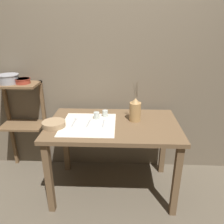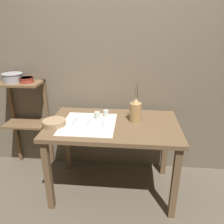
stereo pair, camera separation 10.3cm
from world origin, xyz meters
name	(u,v)px [view 1 (the left image)]	position (x,y,z in m)	size (l,w,h in m)	color
ground_plane	(113,188)	(0.00, 0.00, 0.00)	(12.00, 12.00, 0.00)	brown
stone_wall_back	(115,73)	(0.00, 0.50, 1.20)	(7.00, 0.06, 2.40)	#6B5E4C
wooden_table	(113,133)	(0.00, 0.00, 0.69)	(1.29, 0.78, 0.80)	brown
wooden_shelf_unit	(22,112)	(-1.07, 0.34, 0.76)	(0.47, 0.29, 1.11)	brown
linen_cloth	(89,124)	(-0.24, -0.04, 0.80)	(0.52, 0.55, 0.00)	beige
pitcher_with_flowers	(135,110)	(0.22, 0.08, 0.91)	(0.11, 0.11, 0.41)	#A87F4C
wooden_bowl	(54,124)	(-0.56, -0.10, 0.83)	(0.22, 0.22, 0.05)	#9E7F5B
glass_tumbler_near	(97,115)	(-0.17, 0.10, 0.84)	(0.06, 0.06, 0.07)	#B7C1BC
glass_tumbler_far	(105,113)	(-0.09, 0.16, 0.84)	(0.06, 0.06, 0.07)	#B7C1BC
spoon_inner	(75,121)	(-0.39, 0.03, 0.81)	(0.03, 0.18, 0.02)	#939399
fork_outer	(89,123)	(-0.24, -0.01, 0.80)	(0.03, 0.17, 0.00)	#939399
fork_inner	(103,123)	(-0.10, -0.01, 0.80)	(0.01, 0.17, 0.00)	#939399
metal_pot_large	(8,79)	(-1.14, 0.31, 1.17)	(0.22, 0.22, 0.10)	#939399
metal_pot_small	(23,81)	(-0.98, 0.31, 1.14)	(0.16, 0.16, 0.06)	#9E3828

